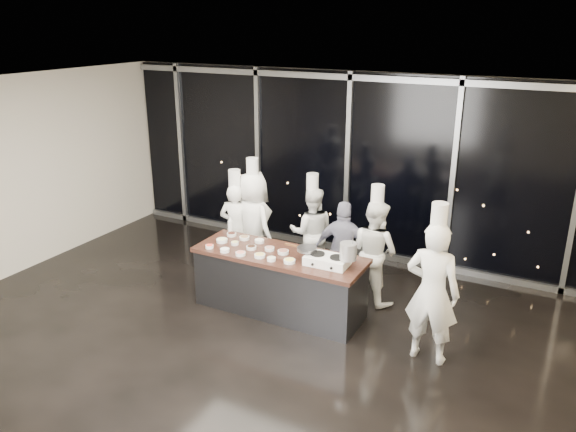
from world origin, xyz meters
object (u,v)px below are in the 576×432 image
object	(u,v)px
demo_counter	(280,282)
guest	(344,250)
chef_left	(254,223)
chef_right	(375,251)
frying_pan	(306,249)
stove	(327,260)
chef_center	(312,232)
chef_side	(432,291)
chef_far_left	(236,228)
stock_pot	(348,251)

from	to	relation	value
demo_counter	guest	bearing A→B (deg)	52.84
chef_left	chef_right	size ratio (longest dim) A/B	1.09
frying_pan	stove	bearing A→B (deg)	-3.53
stove	chef_center	xyz separation A→B (m)	(-0.86, 1.34, -0.20)
frying_pan	chef_side	xyz separation A→B (m)	(1.77, -0.18, -0.14)
chef_far_left	chef_right	world-z (taller)	chef_right
chef_left	chef_right	distance (m)	2.07
frying_pan	guest	world-z (taller)	guest
guest	stove	bearing A→B (deg)	87.44
chef_far_left	chef_right	distance (m)	2.32
chef_center	guest	world-z (taller)	chef_center
chef_center	demo_counter	bearing A→B (deg)	70.89
stove	stock_pot	world-z (taller)	stock_pot
frying_pan	chef_left	bearing A→B (deg)	144.31
chef_left	chef_right	world-z (taller)	chef_left
stove	chef_far_left	bearing A→B (deg)	155.61
demo_counter	chef_center	bearing A→B (deg)	94.98
demo_counter	chef_far_left	distance (m)	1.52
demo_counter	chef_right	world-z (taller)	chef_right
chef_center	stock_pot	bearing A→B (deg)	106.62
guest	chef_right	world-z (taller)	chef_right
stock_pot	chef_left	size ratio (longest dim) A/B	0.11
demo_counter	chef_side	xyz separation A→B (m)	(2.20, -0.21, 0.47)
frying_pan	chef_right	bearing A→B (deg)	55.06
demo_counter	stock_pot	bearing A→B (deg)	-2.11
stove	chef_far_left	size ratio (longest dim) A/B	0.33
demo_counter	chef_left	distance (m)	1.43
demo_counter	guest	xyz separation A→B (m)	(0.64, 0.84, 0.30)
frying_pan	chef_side	distance (m)	1.79
frying_pan	chef_far_left	bearing A→B (deg)	152.12
chef_center	guest	size ratio (longest dim) A/B	1.14
chef_far_left	chef_center	distance (m)	1.23
chef_far_left	guest	distance (m)	1.88
chef_left	stock_pot	bearing A→B (deg)	179.21
chef_right	frying_pan	bearing A→B (deg)	80.33
chef_side	chef_left	bearing A→B (deg)	-17.69
chef_far_left	chef_side	xyz separation A→B (m)	(3.44, -1.02, 0.13)
guest	chef_far_left	bearing A→B (deg)	-8.90
stove	stock_pot	xyz separation A→B (m)	(0.29, 0.00, 0.19)
chef_left	chef_far_left	bearing A→B (deg)	53.31
stove	chef_left	size ratio (longest dim) A/B	0.30
chef_left	chef_side	world-z (taller)	chef_side
frying_pan	chef_left	distance (m)	1.73
stock_pot	chef_left	world-z (taller)	chef_left
stock_pot	guest	world-z (taller)	guest
stove	chef_right	distance (m)	1.05
demo_counter	chef_side	distance (m)	2.26
stock_pot	chef_side	size ratio (longest dim) A/B	0.11
chef_far_left	chef_right	xyz separation A→B (m)	(2.32, 0.14, 0.00)
demo_counter	chef_center	size ratio (longest dim) A/B	1.42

